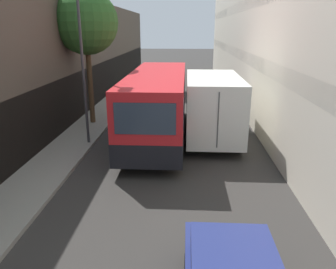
{
  "coord_description": "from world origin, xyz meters",
  "views": [
    {
      "loc": [
        0.61,
        -0.33,
        5.16
      ],
      "look_at": [
        0.0,
        10.64,
        1.6
      ],
      "focal_mm": 35.0,
      "sensor_mm": 36.0,
      "label": 1
    }
  ],
  "objects": [
    {
      "name": "street_tree_left",
      "position": [
        -4.61,
        17.22,
        5.46
      ],
      "size": [
        3.33,
        3.33,
        7.01
      ],
      "color": "#4C3823",
      "rests_on": "sidewalk_left"
    },
    {
      "name": "bus",
      "position": [
        -0.75,
        15.2,
        1.68
      ],
      "size": [
        2.6,
        10.03,
        3.17
      ],
      "color": "red",
      "rests_on": "ground_plane"
    },
    {
      "name": "ground_plane",
      "position": [
        0.0,
        15.0,
        0.0
      ],
      "size": [
        150.0,
        150.0,
        0.0
      ],
      "primitive_type": "plane",
      "color": "#33302D"
    },
    {
      "name": "panel_van",
      "position": [
        -0.78,
        26.13,
        1.14
      ],
      "size": [
        1.87,
        4.03,
        2.05
      ],
      "color": "navy",
      "rests_on": "ground_plane"
    },
    {
      "name": "sidewalk_left",
      "position": [
        -4.61,
        15.0,
        0.07
      ],
      "size": [
        1.99,
        60.0,
        0.14
      ],
      "color": "gray",
      "rests_on": "ground_plane"
    },
    {
      "name": "box_truck",
      "position": [
        1.88,
        15.61,
        1.63
      ],
      "size": [
        2.45,
        7.59,
        3.06
      ],
      "color": "silver",
      "rests_on": "ground_plane"
    },
    {
      "name": "building_left_shopfront",
      "position": [
        -6.7,
        15.0,
        3.18
      ],
      "size": [
        2.4,
        60.0,
        7.0
      ],
      "color": "#51473D",
      "rests_on": "ground_plane"
    },
    {
      "name": "street_lamp",
      "position": [
        -3.86,
        13.79,
        5.68
      ],
      "size": [
        0.36,
        0.8,
        8.23
      ],
      "color": "#38383D",
      "rests_on": "sidewalk_left"
    }
  ]
}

